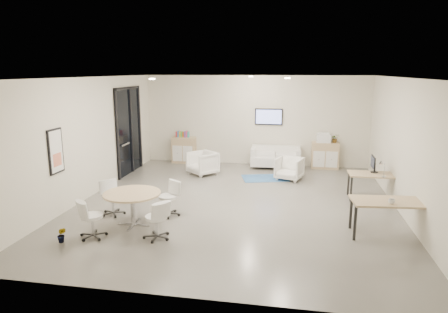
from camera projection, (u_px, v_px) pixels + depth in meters
room_shell at (237, 142)px, 10.02m from camera, size 9.60×10.60×4.80m
glass_door at (129, 128)px, 13.13m from camera, size 0.09×1.90×2.85m
artwork at (56, 151)px, 9.17m from camera, size 0.05×0.54×1.04m
wall_tv at (269, 117)px, 14.19m from camera, size 0.98×0.06×0.58m
ceiling_spots at (234, 78)px, 10.52m from camera, size 3.14×4.14×0.03m
sideboard_left at (184, 150)px, 14.79m from camera, size 0.85×0.44×0.96m
sideboard_right at (325, 155)px, 13.91m from camera, size 0.93×0.45×0.93m
books at (183, 134)px, 14.68m from camera, size 0.49×0.14×0.22m
printer at (324, 138)px, 13.80m from camera, size 0.48×0.40×0.34m
loveseat at (275, 158)px, 14.06m from camera, size 1.75×0.93×0.64m
blue_rug at (265, 178)px, 12.72m from camera, size 1.62×1.29×0.01m
armchair_left at (203, 162)px, 13.11m from camera, size 1.11×1.11×0.83m
armchair_right at (289, 167)px, 12.50m from camera, size 0.93×0.90×0.78m
desk_rear at (375, 176)px, 10.52m from camera, size 1.36×0.70×0.70m
desk_front at (389, 204)px, 8.14m from camera, size 1.54×0.88×0.77m
monitor at (373, 164)px, 10.61m from camera, size 0.20×0.50×0.44m
round_table at (132, 196)px, 8.71m from camera, size 1.25×1.25×0.76m
meeting_chairs at (133, 208)px, 8.77m from camera, size 2.30×2.30×0.82m
plant_cabinet at (335, 139)px, 13.73m from camera, size 0.30×0.33×0.23m
plant_floor at (62, 239)px, 7.97m from camera, size 0.25×0.35×0.14m
cup at (392, 201)px, 7.92m from camera, size 0.14×0.12×0.12m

